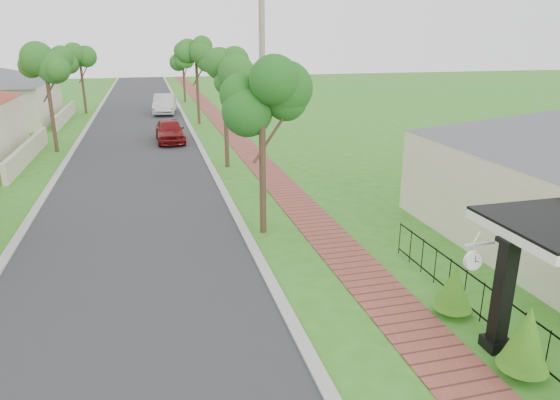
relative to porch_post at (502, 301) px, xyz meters
name	(u,v)px	position (x,y,z in m)	size (l,w,h in m)	color
ground	(275,353)	(-4.55, 1.00, -1.12)	(160.00, 160.00, 0.00)	#33711A
road	(137,155)	(-7.55, 21.00, -1.12)	(7.00, 120.00, 0.02)	#28282B
kerb_right	(202,151)	(-3.90, 21.00, -1.12)	(0.30, 120.00, 0.10)	#9E9E99
kerb_left	(68,159)	(-11.20, 21.00, -1.12)	(0.30, 120.00, 0.10)	#9E9E99
sidewalk	(246,149)	(-1.30, 21.00, -1.12)	(1.50, 120.00, 0.03)	brown
porch_post	(502,301)	(0.00, 0.00, 0.00)	(0.48, 0.48, 2.52)	black
picket_fence	(482,301)	(0.35, 1.00, -0.59)	(0.03, 8.02, 1.00)	black
street_trees	(134,65)	(-7.42, 27.84, 3.42)	(10.70, 37.65, 5.89)	#382619
hedge_row	(519,337)	(-0.10, -0.73, -0.36)	(0.84, 4.68, 1.98)	#2C6D15
parked_car_red	(170,131)	(-5.55, 24.22, -0.40)	(1.70, 4.22, 1.44)	maroon
parked_car_white	(165,104)	(-5.37, 37.03, -0.30)	(1.73, 4.96, 1.64)	#B9B9BB
near_tree	(262,106)	(-3.27, 7.76, 3.12)	(2.08, 2.08, 5.33)	#382619
utility_pole	(262,92)	(-2.25, 12.21, 3.09)	(1.20, 0.24, 8.31)	gray
station_clock	(474,259)	(-0.49, 0.40, 0.83)	(0.69, 0.13, 0.59)	white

